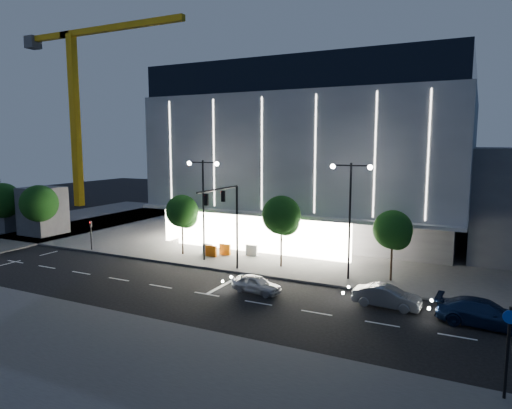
{
  "coord_description": "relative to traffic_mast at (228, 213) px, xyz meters",
  "views": [
    {
      "loc": [
        18.58,
        -27.46,
        10.38
      ],
      "look_at": [
        0.74,
        8.84,
        5.0
      ],
      "focal_mm": 32.0,
      "sensor_mm": 36.0,
      "label": 1
    }
  ],
  "objects": [
    {
      "name": "ground",
      "position": [
        -1.0,
        -3.34,
        -5.03
      ],
      "size": [
        160.0,
        160.0,
        0.0
      ],
      "primitive_type": "plane",
      "color": "black",
      "rests_on": "ground"
    },
    {
      "name": "sidewalk_museum",
      "position": [
        4.0,
        20.66,
        -4.95
      ],
      "size": [
        70.0,
        40.0,
        0.15
      ],
      "primitive_type": "cube",
      "color": "#474747",
      "rests_on": "ground"
    },
    {
      "name": "sidewalk_near",
      "position": [
        4.0,
        -15.34,
        -4.95
      ],
      "size": [
        70.0,
        10.0,
        0.15
      ],
      "primitive_type": "cube",
      "color": "#474747",
      "rests_on": "ground"
    },
    {
      "name": "sidewalk_west",
      "position": [
        -31.0,
        6.66,
        -4.95
      ],
      "size": [
        16.0,
        50.0,
        0.15
      ],
      "primitive_type": "cube",
      "color": "#474747",
      "rests_on": "ground"
    },
    {
      "name": "museum",
      "position": [
        1.98,
        18.97,
        4.25
      ],
      "size": [
        30.0,
        25.8,
        18.0
      ],
      "color": "#4C4C51",
      "rests_on": "ground"
    },
    {
      "name": "traffic_mast",
      "position": [
        0.0,
        0.0,
        0.0
      ],
      "size": [
        0.33,
        5.89,
        7.07
      ],
      "color": "black",
      "rests_on": "ground"
    },
    {
      "name": "street_lamp_west",
      "position": [
        -4.0,
        2.66,
        0.93
      ],
      "size": [
        3.16,
        0.36,
        9.0
      ],
      "color": "black",
      "rests_on": "ground"
    },
    {
      "name": "street_lamp_east",
      "position": [
        9.0,
        2.66,
        0.93
      ],
      "size": [
        3.16,
        0.36,
        9.0
      ],
      "color": "black",
      "rests_on": "ground"
    },
    {
      "name": "ped_signal_far",
      "position": [
        -16.0,
        1.16,
        -3.14
      ],
      "size": [
        0.22,
        0.24,
        3.0
      ],
      "color": "black",
      "rests_on": "ground"
    },
    {
      "name": "cycle_sign_pole",
      "position": [
        19.0,
        -10.85,
        -2.74
      ],
      "size": [
        0.56,
        0.13,
        4.0
      ],
      "color": "black",
      "rests_on": "ground"
    },
    {
      "name": "tower_crane",
      "position": [
        -41.92,
        24.66,
        15.48
      ],
      "size": [
        32.0,
        2.0,
        28.5
      ],
      "color": "gold",
      "rests_on": "ground"
    },
    {
      "name": "tree_left",
      "position": [
        -6.97,
        3.68,
        -0.99
      ],
      "size": [
        3.02,
        3.02,
        5.72
      ],
      "color": "black",
      "rests_on": "ground"
    },
    {
      "name": "tree_mid",
      "position": [
        3.03,
        3.68,
        -0.69
      ],
      "size": [
        3.25,
        3.25,
        6.15
      ],
      "color": "black",
      "rests_on": "ground"
    },
    {
      "name": "tree_right",
      "position": [
        12.03,
        3.68,
        -1.14
      ],
      "size": [
        2.91,
        2.91,
        5.51
      ],
      "color": "black",
      "rests_on": "ground"
    },
    {
      "name": "car_lead",
      "position": [
        3.95,
        -3.01,
        -4.41
      ],
      "size": [
        3.79,
        1.9,
        1.24
      ],
      "primitive_type": "imported",
      "rotation": [
        0.0,
        0.0,
        1.45
      ],
      "color": "silver",
      "rests_on": "ground"
    },
    {
      "name": "car_second",
      "position": [
        12.71,
        -1.88,
        -4.33
      ],
      "size": [
        4.31,
        1.71,
        1.39
      ],
      "primitive_type": "imported",
      "rotation": [
        0.0,
        0.0,
        1.51
      ],
      "color": "gray",
      "rests_on": "ground"
    },
    {
      "name": "car_third",
      "position": [
        18.28,
        -2.54,
        -4.27
      ],
      "size": [
        5.34,
        2.44,
        1.51
      ],
      "primitive_type": "imported",
      "rotation": [
        0.0,
        0.0,
        1.51
      ],
      "color": "#14264B",
      "rests_on": "ground"
    },
    {
      "name": "barrier_a",
      "position": [
        -3.29,
        5.11,
        -4.38
      ],
      "size": [
        1.1,
        0.27,
        1.0
      ],
      "primitive_type": "cube",
      "rotation": [
        0.0,
        0.0,
        -0.02
      ],
      "color": "orange",
      "rests_on": "sidewalk_museum"
    },
    {
      "name": "barrier_b",
      "position": [
        -4.76,
        4.47,
        -4.38
      ],
      "size": [
        1.13,
        0.46,
        1.0
      ],
      "primitive_type": "cube",
      "rotation": [
        0.0,
        0.0,
        -0.2
      ],
      "color": "silver",
      "rests_on": "sidewalk_museum"
    },
    {
      "name": "barrier_c",
      "position": [
        -4.09,
        3.98,
        -4.38
      ],
      "size": [
        1.1,
        0.27,
        1.0
      ],
      "primitive_type": "cube",
      "rotation": [
        0.0,
        0.0,
        -0.02
      ],
      "color": "#CC560B",
      "rests_on": "sidewalk_museum"
    },
    {
      "name": "barrier_d",
      "position": [
        -0.9,
        5.9,
        -4.38
      ],
      "size": [
        1.11,
        0.28,
        1.0
      ],
      "primitive_type": "cube",
      "rotation": [
        0.0,
        0.0,
        0.03
      ],
      "color": "white",
      "rests_on": "sidewalk_museum"
    }
  ]
}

